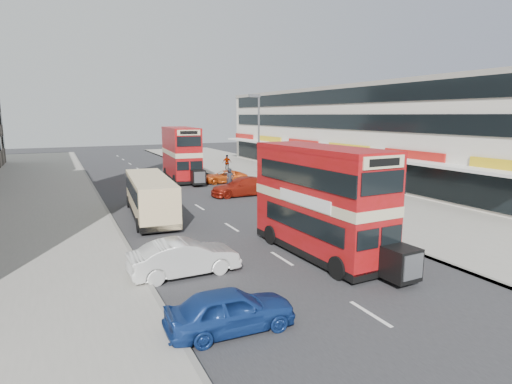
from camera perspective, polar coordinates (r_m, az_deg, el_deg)
ground at (r=17.82m, az=6.68°, el=-10.88°), size 160.00×160.00×0.00m
road_surface at (r=35.74m, az=-10.61°, el=-0.17°), size 12.00×90.00×0.01m
pavement_right at (r=40.44m, az=6.03°, el=1.27°), size 12.00×90.00×0.15m
pavement_left at (r=34.73m, az=-30.10°, el=-1.60°), size 12.00×90.00×0.15m
kerb_left at (r=34.71m, az=-20.38°, el=-0.84°), size 0.20×90.00×0.16m
kerb_right at (r=37.72m, az=-1.64°, el=0.66°), size 0.20×90.00×0.16m
commercial_row at (r=46.19m, az=13.34°, el=7.94°), size 9.90×46.20×9.30m
street_lamp at (r=35.58m, az=0.27°, el=7.72°), size 1.00×0.20×8.12m
bus_main at (r=19.49m, az=8.77°, el=-1.18°), size 2.77×8.92×4.89m
bus_second at (r=42.62m, az=-10.07°, el=5.14°), size 3.19×9.36×5.06m
coach at (r=27.58m, az=-14.12°, el=-0.44°), size 3.00×9.19×2.40m
car_left_near at (r=13.16m, az=-3.47°, el=-15.63°), size 4.00×1.71×1.35m
car_left_front at (r=17.55m, az=-9.66°, el=-8.74°), size 4.49×1.65×1.47m
car_right_a at (r=34.06m, az=-1.90°, el=0.75°), size 5.19×2.23×1.49m
car_right_b at (r=40.57m, az=-4.27°, el=2.07°), size 4.49×2.44×1.19m
pedestrian_near at (r=32.33m, az=6.46°, el=0.72°), size 0.69×0.49×1.80m
pedestrian_far at (r=48.37m, az=-3.96°, el=3.97°), size 1.11×0.55×1.82m
cyclist at (r=34.16m, az=-3.52°, el=0.80°), size 0.68×1.72×2.21m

